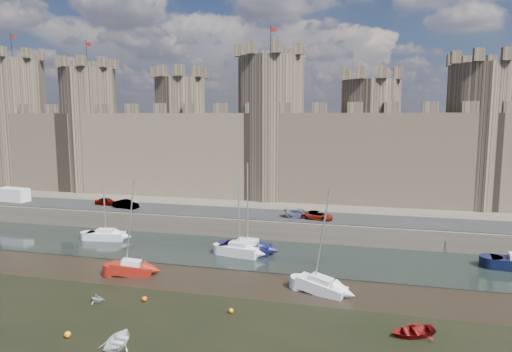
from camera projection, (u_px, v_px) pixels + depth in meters
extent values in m
plane|color=black|center=(92.00, 349.00, 31.67)|extent=(160.00, 160.00, 0.00)
cube|color=black|center=(210.00, 250.00, 54.72)|extent=(160.00, 12.00, 0.08)
cube|color=#4C443A|center=(273.00, 192.00, 89.14)|extent=(160.00, 60.00, 2.50)
cube|color=black|center=(234.00, 213.00, 64.00)|extent=(160.00, 7.00, 0.10)
cube|color=#42382B|center=(259.00, 155.00, 76.53)|extent=(100.00, 9.00, 14.00)
cylinder|color=#42382B|center=(17.00, 124.00, 87.65)|extent=(11.00, 11.00, 24.00)
cylinder|color=black|center=(11.00, 47.00, 85.75)|extent=(0.10, 0.10, 5.00)
cube|color=maroon|center=(13.00, 37.00, 85.39)|extent=(1.00, 0.03, 0.60)
cylinder|color=#42382B|center=(90.00, 130.00, 83.85)|extent=(10.00, 10.00, 22.00)
cylinder|color=black|center=(87.00, 55.00, 82.08)|extent=(0.10, 0.10, 5.00)
cube|color=maroon|center=(88.00, 44.00, 81.73)|extent=(1.00, 0.03, 0.60)
cylinder|color=#42382B|center=(181.00, 136.00, 79.57)|extent=(9.00, 9.00, 20.00)
cylinder|color=#42382B|center=(270.00, 128.00, 75.45)|extent=(11.00, 11.00, 23.00)
cylinder|color=black|center=(271.00, 41.00, 73.62)|extent=(0.10, 0.10, 5.00)
cube|color=maroon|center=(274.00, 30.00, 73.26)|extent=(1.00, 0.03, 0.60)
cylinder|color=#42382B|center=(369.00, 142.00, 71.79)|extent=(9.00, 9.00, 19.00)
cylinder|color=#42382B|center=(480.00, 137.00, 67.74)|extent=(10.00, 10.00, 21.00)
imported|color=gray|center=(107.00, 202.00, 69.29)|extent=(3.67, 1.63, 1.23)
imported|color=gray|center=(126.00, 204.00, 67.01)|extent=(4.15, 2.14, 1.30)
imported|color=gray|center=(300.00, 214.00, 60.64)|extent=(4.25, 1.76, 1.23)
imported|color=gray|center=(317.00, 216.00, 59.76)|extent=(4.54, 2.88, 1.17)
cube|color=white|center=(14.00, 195.00, 72.32)|extent=(5.22, 2.58, 2.19)
cube|color=silver|center=(106.00, 236.00, 59.21)|extent=(5.06, 2.60, 0.98)
cube|color=silver|center=(105.00, 231.00, 59.11)|extent=(2.32, 1.63, 0.45)
cylinder|color=silver|center=(104.00, 202.00, 58.61)|extent=(0.14, 0.14, 8.05)
cube|color=black|center=(248.00, 248.00, 53.38)|extent=(5.41, 2.30, 1.16)
cube|color=silver|center=(248.00, 241.00, 53.27)|extent=(2.43, 1.55, 0.53)
cylinder|color=silver|center=(248.00, 204.00, 52.68)|extent=(0.14, 0.14, 9.50)
cube|color=silver|center=(239.00, 251.00, 52.44)|extent=(4.95, 2.63, 1.11)
cube|color=silver|center=(239.00, 244.00, 52.33)|extent=(2.28, 1.63, 0.50)
cylinder|color=silver|center=(239.00, 208.00, 51.77)|extent=(0.14, 0.14, 9.05)
cube|color=maroon|center=(132.00, 270.00, 46.28)|extent=(4.50, 2.65, 1.08)
cube|color=silver|center=(131.00, 262.00, 46.17)|extent=(2.11, 1.59, 0.49)
cylinder|color=silver|center=(130.00, 222.00, 45.63)|extent=(0.14, 0.14, 8.80)
cube|color=white|center=(321.00, 287.00, 41.57)|extent=(4.85, 3.08, 1.06)
cube|color=silver|center=(321.00, 279.00, 41.47)|extent=(2.29, 1.80, 0.48)
cylinder|color=silver|center=(322.00, 235.00, 40.93)|extent=(0.14, 0.14, 8.70)
imported|color=silver|center=(119.00, 341.00, 32.12)|extent=(2.53, 3.27, 0.62)
imported|color=silver|center=(97.00, 298.00, 39.42)|extent=(1.80, 1.68, 0.77)
imported|color=maroon|center=(412.00, 332.00, 33.39)|extent=(3.82, 3.25, 0.67)
sphere|color=#DC5509|center=(144.00, 299.00, 39.69)|extent=(0.47, 0.47, 0.47)
sphere|color=orange|center=(231.00, 311.00, 37.37)|extent=(0.41, 0.41, 0.41)
sphere|color=orange|center=(68.00, 335.00, 33.22)|extent=(0.48, 0.48, 0.48)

